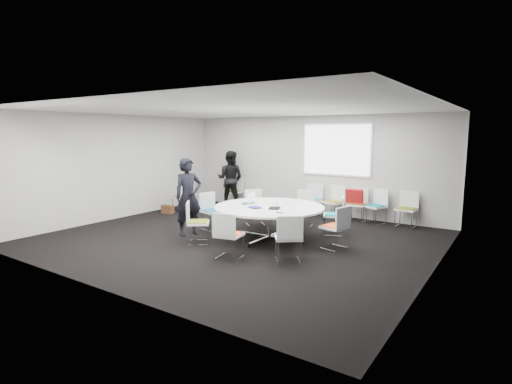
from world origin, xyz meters
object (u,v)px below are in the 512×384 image
Objects in this scene: chair_spare_left at (183,203)px; brown_bag at (168,209)px; chair_ring_a at (335,235)px; chair_back_a at (314,206)px; chair_ring_f at (198,231)px; person_main at (188,197)px; cup at (276,203)px; chair_back_d at (375,213)px; conference_table at (269,214)px; chair_person_back at (234,197)px; chair_ring_b at (334,223)px; person_back at (230,179)px; chair_back_b at (333,208)px; chair_back_c at (357,211)px; laptop at (250,203)px; chair_ring_h at (288,247)px; chair_ring_g at (229,244)px; chair_ring_d at (255,214)px; maroon_bag at (182,191)px; chair_ring_c at (304,215)px; chair_back_e at (406,216)px; chair_ring_e at (212,218)px.

chair_spare_left reaches higher than brown_bag.
chair_back_a is (-1.78, 2.76, 0.00)m from chair_ring_a.
chair_ring_f is 0.50× the size of person_main.
chair_ring_a is at bearing -3.37° from cup.
chair_back_a is 1.74m from chair_back_d.
brown_bag is (-3.94, 0.76, -0.44)m from conference_table.
cup is (1.14, 1.30, 0.50)m from chair_ring_f.
chair_person_back is 9.78× the size of cup.
chair_back_d is at bearing -36.15° from chair_ring_b.
person_back reaches higher than conference_table.
chair_back_c is at bearing -164.65° from chair_back_b.
conference_table is 0.54m from laptop.
chair_ring_h and chair_back_c have the same top height.
person_main is (-2.02, -3.52, 0.60)m from chair_back_b.
cup is at bearing 79.97° from chair_ring_g.
chair_ring_g is at bearing 78.12° from chair_back_c.
chair_ring_d is 2.76m from person_back.
chair_spare_left and chair_person_back have the same top height.
maroon_bag is at bearing 65.34° from brown_bag.
conference_table is 3.00m from chair_back_c.
person_main is at bearing 110.67° from chair_person_back.
chair_back_a is (-1.41, 3.99, 0.00)m from chair_ring_h.
person_main reaches higher than conference_table.
chair_ring_f is (-2.55, -1.22, 0.00)m from chair_ring_a.
brown_bag is (-4.25, -2.06, -0.16)m from chair_back_b.
chair_back_d is at bearing -149.56° from chair_ring_c.
chair_ring_c is at bearing 65.81° from chair_back_d.
chair_person_back is at bearing 114.81° from chair_ring_g.
conference_table is at bearing -10.87° from brown_bag.
chair_person_back is at bearing -1.16° from chair_back_c.
chair_back_b is (0.25, 1.28, 0.00)m from chair_ring_c.
chair_back_e is (2.09, 4.43, 0.00)m from chair_ring_g.
chair_back_d is (2.48, 1.83, 0.00)m from chair_ring_d.
person_back is (0.00, -0.17, 0.61)m from chair_person_back.
conference_table is at bearing -97.87° from chair_spare_left.
chair_ring_b reaches higher than cup.
chair_back_c and chair_back_e have the same top height.
chair_back_e reaches higher than cup.
chair_back_e is at bearing -160.88° from chair_ring_c.
chair_ring_e and chair_back_e have the same top height.
chair_back_d is at bearing 146.38° from chair_ring_e.
chair_back_d is 4.57m from chair_person_back.
chair_ring_h is 5.42m from maroon_bag.
person_main reaches higher than chair_ring_a.
chair_ring_c is at bearing 11.05° from brown_bag.
chair_ring_a is 9.78× the size of cup.
person_main is at bearing -42.68° from maroon_bag.
cup is (-1.05, 1.32, 0.50)m from chair_ring_h.
cup is at bearing 79.11° from chair_ring_c.
chair_back_e is at bearing 102.10° from chair_ring_f.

